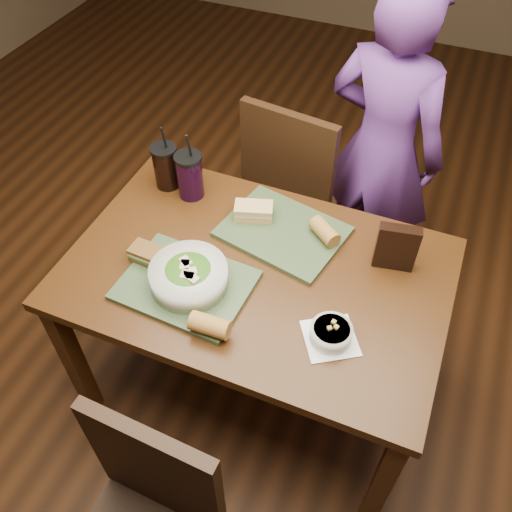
# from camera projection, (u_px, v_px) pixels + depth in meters

# --- Properties ---
(ground) EXTENTS (6.00, 6.00, 0.00)m
(ground) POSITION_uv_depth(u_px,v_px,m) (256.00, 379.00, 2.41)
(ground) COLOR #381C0B
(ground) RESTS_ON ground
(dining_table) EXTENTS (1.30, 0.85, 0.75)m
(dining_table) POSITION_uv_depth(u_px,v_px,m) (256.00, 286.00, 1.92)
(dining_table) COLOR #3F210C
(dining_table) RESTS_ON ground
(chair_far) EXTENTS (0.48, 0.48, 0.99)m
(chair_far) POSITION_uv_depth(u_px,v_px,m) (293.00, 184.00, 2.47)
(chair_far) COLOR black
(chair_far) RESTS_ON ground
(diner) EXTENTS (0.62, 0.48, 1.49)m
(diner) POSITION_uv_depth(u_px,v_px,m) (382.00, 150.00, 2.32)
(diner) COLOR #622F82
(diner) RESTS_ON ground
(tray_near) EXTENTS (0.44, 0.34, 0.02)m
(tray_near) POSITION_uv_depth(u_px,v_px,m) (186.00, 285.00, 1.80)
(tray_near) COLOR #36482B
(tray_near) RESTS_ON dining_table
(tray_far) EXTENTS (0.48, 0.40, 0.02)m
(tray_far) POSITION_uv_depth(u_px,v_px,m) (283.00, 232.00, 1.97)
(tray_far) COLOR #36482B
(tray_far) RESTS_ON dining_table
(salad_bowl) EXTENTS (0.26, 0.26, 0.09)m
(salad_bowl) POSITION_uv_depth(u_px,v_px,m) (189.00, 275.00, 1.76)
(salad_bowl) COLOR silver
(salad_bowl) RESTS_ON tray_near
(soup_bowl) EXTENTS (0.22, 0.22, 0.06)m
(soup_bowl) POSITION_uv_depth(u_px,v_px,m) (331.00, 333.00, 1.65)
(soup_bowl) COLOR white
(soup_bowl) RESTS_ON dining_table
(sandwich_near) EXTENTS (0.11, 0.08, 0.05)m
(sandwich_near) POSITION_uv_depth(u_px,v_px,m) (146.00, 254.00, 1.85)
(sandwich_near) COLOR #593819
(sandwich_near) RESTS_ON tray_near
(sandwich_far) EXTENTS (0.16, 0.12, 0.06)m
(sandwich_far) POSITION_uv_depth(u_px,v_px,m) (254.00, 211.00, 1.99)
(sandwich_far) COLOR tan
(sandwich_far) RESTS_ON tray_far
(baguette_near) EXTENTS (0.13, 0.07, 0.06)m
(baguette_near) POSITION_uv_depth(u_px,v_px,m) (210.00, 325.00, 1.64)
(baguette_near) COLOR #AD7533
(baguette_near) RESTS_ON tray_near
(baguette_far) EXTENTS (0.13, 0.12, 0.06)m
(baguette_far) POSITION_uv_depth(u_px,v_px,m) (325.00, 231.00, 1.91)
(baguette_far) COLOR #AD7533
(baguette_far) RESTS_ON tray_far
(cup_cola) EXTENTS (0.10, 0.10, 0.28)m
(cup_cola) POSITION_uv_depth(u_px,v_px,m) (166.00, 166.00, 2.09)
(cup_cola) COLOR black
(cup_cola) RESTS_ON dining_table
(cup_berry) EXTENTS (0.11, 0.11, 0.29)m
(cup_berry) POSITION_uv_depth(u_px,v_px,m) (190.00, 175.00, 2.05)
(cup_berry) COLOR black
(cup_berry) RESTS_ON dining_table
(chip_bag) EXTENTS (0.14, 0.07, 0.18)m
(chip_bag) POSITION_uv_depth(u_px,v_px,m) (396.00, 247.00, 1.80)
(chip_bag) COLOR black
(chip_bag) RESTS_ON dining_table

